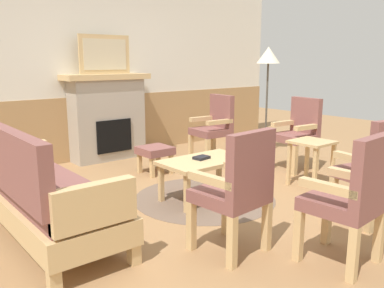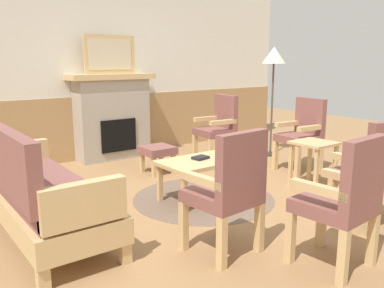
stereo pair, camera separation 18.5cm
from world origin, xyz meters
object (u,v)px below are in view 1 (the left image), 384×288
object	(u,v)px
floor_lamp_by_chairs	(268,62)
couch	(43,194)
armchair_corner_left	(352,195)
armchair_front_center	(376,166)
fireplace	(107,116)
framed_picture	(105,54)
armchair_front_left	(237,187)
side_table	(312,150)
footstool	(155,152)
armchair_by_window_left	(215,125)
coffee_table	(205,164)
armchair_near_fireplace	(299,131)
book_on_table	(201,158)

from	to	relation	value
floor_lamp_by_chairs	couch	bearing A→B (deg)	-166.83
armchair_corner_left	armchair_front_center	bearing A→B (deg)	16.71
fireplace	framed_picture	bearing A→B (deg)	90.00
armchair_front_left	side_table	bearing A→B (deg)	18.78
footstool	framed_picture	bearing A→B (deg)	94.59
fireplace	armchair_corner_left	bearing A→B (deg)	-93.02
footstool	armchair_corner_left	xyz separation A→B (m)	(-0.30, -2.94, 0.25)
fireplace	footstool	size ratio (longest dim) A/B	3.25
armchair_by_window_left	coffee_table	bearing A→B (deg)	-136.16
armchair_near_fireplace	side_table	world-z (taller)	armchair_near_fireplace
coffee_table	book_on_table	xyz separation A→B (m)	(-0.02, 0.03, 0.07)
armchair_near_fireplace	armchair_front_center	xyz separation A→B (m)	(-1.05, -1.60, 0.00)
book_on_table	couch	bearing A→B (deg)	178.33
framed_picture	footstool	xyz separation A→B (m)	(0.09, -1.12, -1.28)
armchair_near_fireplace	coffee_table	bearing A→B (deg)	-176.57
book_on_table	armchair_front_center	distance (m)	1.71
footstool	armchair_corner_left	bearing A→B (deg)	-95.90
fireplace	framed_picture	world-z (taller)	framed_picture
floor_lamp_by_chairs	armchair_near_fireplace	bearing A→B (deg)	-111.53
floor_lamp_by_chairs	side_table	bearing A→B (deg)	-120.91
couch	armchair_near_fireplace	distance (m)	3.51
book_on_table	armchair_by_window_left	distance (m)	1.69
couch	book_on_table	size ratio (longest dim) A/B	10.86
fireplace	floor_lamp_by_chairs	world-z (taller)	floor_lamp_by_chairs
couch	armchair_corner_left	world-z (taller)	same
floor_lamp_by_chairs	framed_picture	bearing A→B (deg)	147.63
fireplace	armchair_by_window_left	world-z (taller)	fireplace
armchair_corner_left	side_table	world-z (taller)	armchair_corner_left
coffee_table	book_on_table	bearing A→B (deg)	132.08
framed_picture	armchair_by_window_left	xyz separation A→B (m)	(1.15, -1.12, -1.02)
fireplace	armchair_front_left	bearing A→B (deg)	-101.84
couch	armchair_near_fireplace	size ratio (longest dim) A/B	1.84
couch	coffee_table	xyz separation A→B (m)	(1.71, -0.07, -0.01)
coffee_table	armchair_near_fireplace	world-z (taller)	armchair_near_fireplace
armchair_front_left	floor_lamp_by_chairs	world-z (taller)	floor_lamp_by_chairs
book_on_table	armchair_corner_left	distance (m)	1.80
armchair_corner_left	coffee_table	bearing A→B (deg)	85.13
framed_picture	couch	distance (m)	3.07
book_on_table	footstool	size ratio (longest dim) A/B	0.41
book_on_table	floor_lamp_by_chairs	bearing A→B (deg)	23.72
couch	footstool	size ratio (longest dim) A/B	4.50
framed_picture	side_table	xyz separation A→B (m)	(1.21, -2.75, -1.13)
armchair_by_window_left	armchair_front_center	distance (m)	2.70
book_on_table	armchair_by_window_left	bearing A→B (deg)	42.66
armchair_near_fireplace	side_table	bearing A→B (deg)	-132.32
coffee_table	armchair_front_center	world-z (taller)	armchair_front_center
armchair_corner_left	armchair_by_window_left	bearing A→B (deg)	65.03
coffee_table	floor_lamp_by_chairs	distance (m)	2.58
coffee_table	footstool	world-z (taller)	coffee_table
armchair_by_window_left	floor_lamp_by_chairs	xyz separation A→B (m)	(0.92, -0.19, 0.91)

